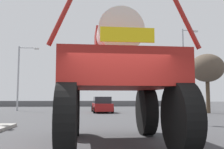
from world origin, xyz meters
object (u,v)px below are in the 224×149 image
(oversize_sprayer, at_px, (116,79))
(sedan_ahead, at_px, (102,105))
(streetlight_far_left, at_px, (20,74))
(streetlight_far_right, at_px, (185,65))
(traffic_signal_near_right, at_px, (179,78))
(bare_tree_right, at_px, (207,68))

(oversize_sprayer, distance_m, sedan_ahead, 16.41)
(oversize_sprayer, xyz_separation_m, streetlight_far_left, (-8.91, 19.87, 1.99))
(streetlight_far_right, bearing_deg, oversize_sprayer, -116.27)
(traffic_signal_near_right, bearing_deg, streetlight_far_right, 68.14)
(streetlight_far_left, bearing_deg, sedan_ahead, -21.46)
(oversize_sprayer, height_order, traffic_signal_near_right, oversize_sprayer)
(streetlight_far_left, relative_size, bare_tree_right, 1.29)
(traffic_signal_near_right, bearing_deg, streetlight_far_left, 132.47)
(oversize_sprayer, height_order, streetlight_far_right, streetlight_far_right)
(oversize_sprayer, relative_size, bare_tree_right, 1.00)
(sedan_ahead, bearing_deg, bare_tree_right, -105.34)
(streetlight_far_right, distance_m, bare_tree_right, 4.78)
(streetlight_far_right, bearing_deg, bare_tree_right, -85.18)
(streetlight_far_left, height_order, bare_tree_right, streetlight_far_left)
(sedan_ahead, xyz_separation_m, bare_tree_right, (9.78, -1.93, 3.45))
(streetlight_far_left, xyz_separation_m, bare_tree_right, (18.73, -5.45, 0.12))
(bare_tree_right, bearing_deg, traffic_signal_near_right, -123.48)
(oversize_sprayer, height_order, sedan_ahead, oversize_sprayer)
(sedan_ahead, relative_size, streetlight_far_left, 0.59)
(streetlight_far_right, bearing_deg, traffic_signal_near_right, -111.86)
(traffic_signal_near_right, bearing_deg, oversize_sprayer, -125.41)
(streetlight_far_left, distance_m, streetlight_far_right, 18.38)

